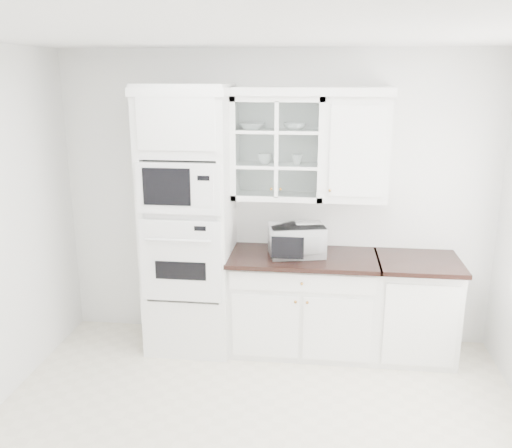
# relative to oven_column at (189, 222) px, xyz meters

# --- Properties ---
(ground) EXTENTS (4.00, 3.50, 0.01)m
(ground) POSITION_rel_oven_column_xyz_m (0.75, -1.42, -1.19)
(ground) COLOR beige
(ground) RESTS_ON ground
(room_shell) EXTENTS (4.00, 3.50, 2.70)m
(room_shell) POSITION_rel_oven_column_xyz_m (0.75, -0.99, 0.58)
(room_shell) COLOR white
(room_shell) RESTS_ON ground
(oven_column) EXTENTS (0.76, 0.68, 2.40)m
(oven_column) POSITION_rel_oven_column_xyz_m (0.00, 0.00, 0.00)
(oven_column) COLOR white
(oven_column) RESTS_ON ground
(base_cabinet_run) EXTENTS (1.32, 0.67, 0.92)m
(base_cabinet_run) POSITION_rel_oven_column_xyz_m (1.03, 0.03, -0.74)
(base_cabinet_run) COLOR white
(base_cabinet_run) RESTS_ON ground
(extra_base_cabinet) EXTENTS (0.72, 0.67, 0.92)m
(extra_base_cabinet) POSITION_rel_oven_column_xyz_m (2.03, 0.03, -0.74)
(extra_base_cabinet) COLOR white
(extra_base_cabinet) RESTS_ON ground
(upper_cabinet_glass) EXTENTS (0.80, 0.33, 0.90)m
(upper_cabinet_glass) POSITION_rel_oven_column_xyz_m (0.78, 0.17, 0.65)
(upper_cabinet_glass) COLOR white
(upper_cabinet_glass) RESTS_ON room_shell
(upper_cabinet_solid) EXTENTS (0.55, 0.33, 0.90)m
(upper_cabinet_solid) POSITION_rel_oven_column_xyz_m (1.46, 0.17, 0.65)
(upper_cabinet_solid) COLOR white
(upper_cabinet_solid) RESTS_ON room_shell
(crown_molding) EXTENTS (2.14, 0.38, 0.07)m
(crown_molding) POSITION_rel_oven_column_xyz_m (0.68, 0.14, 1.14)
(crown_molding) COLOR white
(crown_molding) RESTS_ON room_shell
(countertop_microwave) EXTENTS (0.55, 0.49, 0.28)m
(countertop_microwave) POSITION_rel_oven_column_xyz_m (0.96, 0.03, -0.14)
(countertop_microwave) COLOR white
(countertop_microwave) RESTS_ON base_cabinet_run
(bowl_a) EXTENTS (0.25, 0.25, 0.06)m
(bowl_a) POSITION_rel_oven_column_xyz_m (0.55, 0.16, 0.84)
(bowl_a) COLOR white
(bowl_a) RESTS_ON upper_cabinet_glass
(bowl_b) EXTENTS (0.24, 0.24, 0.06)m
(bowl_b) POSITION_rel_oven_column_xyz_m (0.92, 0.18, 0.84)
(bowl_b) COLOR white
(bowl_b) RESTS_ON upper_cabinet_glass
(cup_a) EXTENTS (0.14, 0.14, 0.09)m
(cup_a) POSITION_rel_oven_column_xyz_m (0.67, 0.15, 0.56)
(cup_a) COLOR white
(cup_a) RESTS_ON upper_cabinet_glass
(cup_b) EXTENTS (0.12, 0.12, 0.09)m
(cup_b) POSITION_rel_oven_column_xyz_m (0.95, 0.15, 0.55)
(cup_b) COLOR white
(cup_b) RESTS_ON upper_cabinet_glass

